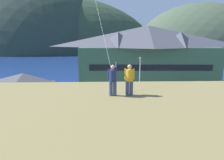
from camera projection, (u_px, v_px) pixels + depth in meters
ground_plane at (117, 134)px, 20.45m from camera, size 600.00×600.00×0.00m
parking_lot_pad at (115, 115)px, 25.31m from camera, size 40.00×20.00×0.10m
bay_water at (109, 61)px, 78.90m from camera, size 360.00×84.00×0.03m
far_hill_east_peak at (40, 51)px, 127.72m from camera, size 94.53×71.11×88.09m
far_hill_center_saddle at (46, 51)px, 125.51m from camera, size 138.91×54.56×69.77m
far_hill_far_shoulder at (199, 50)px, 137.55m from camera, size 89.66×70.92×62.62m
harbor_lodge at (147, 54)px, 39.39m from camera, size 28.38×11.09×11.96m
storage_shed_near_lot at (25, 91)px, 26.31m from camera, size 8.29×5.25×5.20m
storage_shed_waterside at (125, 70)px, 42.81m from camera, size 5.16×5.17×4.91m
wharf_dock at (104, 72)px, 52.27m from camera, size 3.20×12.98×0.70m
moored_boat_wharfside at (89, 74)px, 48.73m from camera, size 3.48×8.45×2.16m
parked_car_mid_row_far at (165, 101)px, 27.22m from camera, size 4.26×2.17×1.82m
parked_car_corner_spot at (98, 102)px, 26.91m from camera, size 4.21×2.08×1.82m
parked_car_front_row_red at (167, 118)px, 21.74m from camera, size 4.22×2.09×1.82m
parked_car_front_row_end at (48, 119)px, 21.63m from camera, size 4.20×2.06×1.82m
parking_light_pole at (140, 76)px, 29.95m from camera, size 0.24×0.78×6.72m
person_kite_flyer at (113, 79)px, 10.73m from camera, size 0.54×0.65×1.86m
person_companion at (129, 79)px, 10.84m from camera, size 0.55×0.40×1.74m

